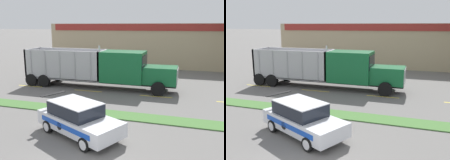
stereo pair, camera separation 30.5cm
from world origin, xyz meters
The scene contains 7 objects.
grass_verge centered at (0.00, 6.73, 0.03)m, with size 120.00×1.32×0.06m, color #477538.
centre_line_3 centered at (-9.63, 11.40, 0.00)m, with size 2.40×0.14×0.01m, color yellow.
centre_line_4 centered at (-4.23, 11.40, 0.00)m, with size 2.40×0.14×0.01m, color yellow.
centre_line_5 centered at (1.17, 11.40, 0.00)m, with size 2.40×0.14×0.01m, color yellow.
dump_truck_lead centered at (-2.62, 12.77, 1.61)m, with size 12.82×2.73×3.60m.
rally_car centered at (-1.48, 3.66, 0.83)m, with size 4.79×3.60×1.65m.
store_building_backdrop centered at (-1.03, 29.44, 2.69)m, with size 26.85×12.10×5.38m.
Camera 2 is at (3.67, -6.44, 5.16)m, focal length 40.00 mm.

